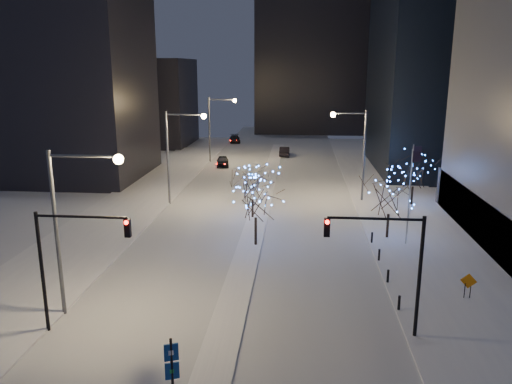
# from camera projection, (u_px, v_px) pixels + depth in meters

# --- Properties ---
(ground) EXTENTS (160.00, 160.00, 0.00)m
(ground) POSITION_uv_depth(u_px,v_px,m) (223.00, 338.00, 27.42)
(ground) COLOR silver
(ground) RESTS_ON ground
(road) EXTENTS (20.00, 130.00, 0.02)m
(road) POSITION_uv_depth(u_px,v_px,m) (266.00, 189.00, 61.24)
(road) COLOR #B6BCC6
(road) RESTS_ON ground
(median) EXTENTS (2.00, 80.00, 0.15)m
(median) POSITION_uv_depth(u_px,v_px,m) (263.00, 198.00, 56.39)
(median) COLOR silver
(median) RESTS_ON ground
(east_sidewalk) EXTENTS (10.00, 90.00, 0.15)m
(east_sidewalk) POSITION_uv_depth(u_px,v_px,m) (419.00, 230.00, 45.46)
(east_sidewalk) COLOR silver
(east_sidewalk) RESTS_ON ground
(west_sidewalk) EXTENTS (8.00, 90.00, 0.15)m
(west_sidewalk) POSITION_uv_depth(u_px,v_px,m) (110.00, 222.00, 47.91)
(west_sidewalk) COLOR silver
(west_sidewalk) RESTS_ON ground
(filler_west_near) EXTENTS (22.00, 18.00, 24.00)m
(filler_west_near) POSITION_uv_depth(u_px,v_px,m) (57.00, 87.00, 65.52)
(filler_west_near) COLOR black
(filler_west_near) RESTS_ON ground
(filler_west_far) EXTENTS (18.00, 16.00, 16.00)m
(filler_west_far) POSITION_uv_depth(u_px,v_px,m) (143.00, 102.00, 95.31)
(filler_west_far) COLOR black
(filler_west_far) RESTS_ON ground
(horizon_block) EXTENTS (24.00, 14.00, 42.00)m
(horizon_block) POSITION_uv_depth(u_px,v_px,m) (311.00, 37.00, 110.69)
(horizon_block) COLOR black
(horizon_block) RESTS_ON ground
(street_lamp_w_near) EXTENTS (4.40, 0.56, 10.00)m
(street_lamp_w_near) POSITION_uv_depth(u_px,v_px,m) (72.00, 211.00, 28.53)
(street_lamp_w_near) COLOR #595E66
(street_lamp_w_near) RESTS_ON ground
(street_lamp_w_mid) EXTENTS (4.40, 0.56, 10.00)m
(street_lamp_w_mid) POSITION_uv_depth(u_px,v_px,m) (177.00, 145.00, 52.68)
(street_lamp_w_mid) COLOR #595E66
(street_lamp_w_mid) RESTS_ON ground
(street_lamp_w_far) EXTENTS (4.40, 0.56, 10.00)m
(street_lamp_w_far) POSITION_uv_depth(u_px,v_px,m) (216.00, 121.00, 76.84)
(street_lamp_w_far) COLOR #595E66
(street_lamp_w_far) RESTS_ON ground
(street_lamp_east) EXTENTS (3.90, 0.56, 10.00)m
(street_lamp_east) POSITION_uv_depth(u_px,v_px,m) (356.00, 144.00, 53.98)
(street_lamp_east) COLOR #595E66
(street_lamp_east) RESTS_ON ground
(traffic_signal_west) EXTENTS (5.26, 0.43, 7.00)m
(traffic_signal_west) POSITION_uv_depth(u_px,v_px,m) (67.00, 252.00, 26.97)
(traffic_signal_west) COLOR black
(traffic_signal_west) RESTS_ON ground
(traffic_signal_east) EXTENTS (5.26, 0.43, 7.00)m
(traffic_signal_east) POSITION_uv_depth(u_px,v_px,m) (391.00, 256.00, 26.47)
(traffic_signal_east) COLOR black
(traffic_signal_east) RESTS_ON ground
(flagpoles) EXTENTS (1.35, 2.60, 8.00)m
(flagpoles) POSITION_uv_depth(u_px,v_px,m) (411.00, 186.00, 41.79)
(flagpoles) COLOR silver
(flagpoles) RESTS_ON east_sidewalk
(bollards) EXTENTS (0.16, 12.16, 0.90)m
(bollards) POSITION_uv_depth(u_px,v_px,m) (383.00, 265.00, 36.07)
(bollards) COLOR black
(bollards) RESTS_ON east_sidewalk
(car_near) EXTENTS (2.41, 4.65, 1.51)m
(car_near) POSITION_uv_depth(u_px,v_px,m) (223.00, 161.00, 74.98)
(car_near) COLOR black
(car_near) RESTS_ON ground
(car_mid) EXTENTS (1.63, 4.66, 1.53)m
(car_mid) POSITION_uv_depth(u_px,v_px,m) (285.00, 151.00, 83.69)
(car_mid) COLOR black
(car_mid) RESTS_ON ground
(car_far) EXTENTS (2.78, 5.17, 1.42)m
(car_far) POSITION_uv_depth(u_px,v_px,m) (235.00, 139.00, 98.33)
(car_far) COLOR black
(car_far) RESTS_ON ground
(holiday_tree_median_near) EXTENTS (6.03, 6.03, 6.19)m
(holiday_tree_median_near) POSITION_uv_depth(u_px,v_px,m) (256.00, 197.00, 40.54)
(holiday_tree_median_near) COLOR black
(holiday_tree_median_near) RESTS_ON median
(holiday_tree_median_far) EXTENTS (5.50, 5.50, 5.29)m
(holiday_tree_median_far) POSITION_uv_depth(u_px,v_px,m) (252.00, 184.00, 48.33)
(holiday_tree_median_far) COLOR black
(holiday_tree_median_far) RESTS_ON median
(holiday_tree_plaza_near) EXTENTS (5.41, 5.41, 5.99)m
(holiday_tree_plaza_near) POSITION_uv_depth(u_px,v_px,m) (390.00, 194.00, 42.41)
(holiday_tree_plaza_near) COLOR black
(holiday_tree_plaza_near) RESTS_ON east_sidewalk
(holiday_tree_plaza_far) EXTENTS (4.88, 4.88, 5.73)m
(holiday_tree_plaza_far) POSITION_uv_depth(u_px,v_px,m) (414.00, 171.00, 52.80)
(holiday_tree_plaza_far) COLOR black
(holiday_tree_plaza_far) RESTS_ON east_sidewalk
(wayfinding_sign) EXTENTS (0.60, 0.28, 3.44)m
(wayfinding_sign) POSITION_uv_depth(u_px,v_px,m) (172.00, 367.00, 21.21)
(wayfinding_sign) COLOR black
(wayfinding_sign) RESTS_ON ground
(construction_sign) EXTENTS (0.98, 0.34, 1.67)m
(construction_sign) POSITION_uv_depth(u_px,v_px,m) (468.00, 283.00, 31.68)
(construction_sign) COLOR black
(construction_sign) RESTS_ON east_sidewalk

